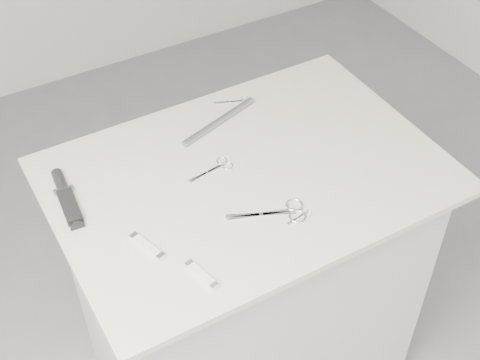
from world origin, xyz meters
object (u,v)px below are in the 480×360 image
embroidery_scissors_a (217,167)px  pocket_knife_a (147,246)px  plinth (247,285)px  pocket_knife_b (201,275)px  tiny_scissors (301,216)px  metal_rail (219,121)px  large_shears (283,212)px  embroidery_scissors_b (238,101)px  sheathed_knife (65,195)px

embroidery_scissors_a → pocket_knife_a: pocket_knife_a is taller
plinth → embroidery_scissors_a: bearing=136.8°
plinth → pocket_knife_b: size_ratio=9.21×
plinth → pocket_knife_b: (-0.26, -0.24, 0.48)m
plinth → pocket_knife_b: pocket_knife_b is taller
tiny_scissors → metal_rail: (-0.00, 0.41, 0.01)m
pocket_knife_a → tiny_scissors: bearing=-122.4°
plinth → metal_rail: bearing=81.8°
tiny_scissors → large_shears: bearing=126.7°
tiny_scissors → embroidery_scissors_b: bearing=69.7°
sheathed_knife → pocket_knife_a: bearing=-152.1°
plinth → pocket_knife_a: (-0.33, -0.10, 0.48)m
embroidery_scissors_a → tiny_scissors: 0.27m
pocket_knife_a → pocket_knife_b: 0.15m
embroidery_scissors_b → pocket_knife_b: (-0.39, -0.52, 0.00)m
large_shears → pocket_knife_a: bearing=-168.1°
pocket_knife_b → tiny_scissors: bearing=-94.6°
plinth → large_shears: size_ratio=4.73×
plinth → embroidery_scissors_b: (0.13, 0.28, 0.47)m
pocket_knife_b → plinth: bearing=-60.3°
large_shears → pocket_knife_b: pocket_knife_b is taller
embroidery_scissors_b → tiny_scissors: size_ratio=1.45×
embroidery_scissors_a → pocket_knife_b: size_ratio=1.31×
large_shears → tiny_scissors: (0.03, -0.03, -0.00)m
embroidery_scissors_a → metal_rail: 0.18m
embroidery_scissors_b → pocket_knife_a: pocket_knife_a is taller
plinth → sheathed_knife: size_ratio=4.60×
pocket_knife_b → metal_rail: bearing=-45.6°
large_shears → embroidery_scissors_a: bearing=128.1°
sheathed_knife → pocket_knife_b: sheathed_knife is taller
sheathed_knife → tiny_scissors: bearing=-121.4°
plinth → metal_rail: (0.03, 0.21, 0.48)m
plinth → embroidery_scissors_b: 0.56m
pocket_knife_a → embroidery_scissors_b: bearing=-68.3°
embroidery_scissors_a → sheathed_knife: bearing=158.1°
plinth → embroidery_scissors_a: (-0.06, 0.06, 0.47)m
sheathed_knife → pocket_knife_b: 0.43m
pocket_knife_a → metal_rail: metal_rail is taller
tiny_scissors → pocket_knife_b: size_ratio=0.72×
pocket_knife_b → metal_rail: 0.54m
plinth → sheathed_knife: 0.66m
embroidery_scissors_b → sheathed_knife: 0.58m
embroidery_scissors_a → pocket_knife_b: (-0.20, -0.30, 0.00)m
large_shears → embroidery_scissors_b: bearing=96.6°
tiny_scissors → metal_rail: metal_rail is taller
pocket_knife_a → metal_rail: 0.48m
pocket_knife_a → metal_rail: (0.36, 0.32, 0.00)m
plinth → sheathed_knife: (-0.44, 0.15, 0.48)m
embroidery_scissors_b → large_shears: bearing=-83.8°
pocket_knife_b → sheathed_knife: bearing=11.6°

